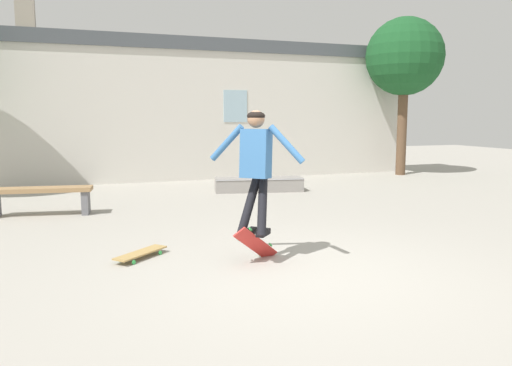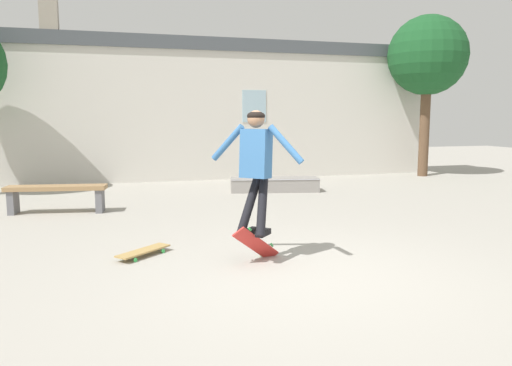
# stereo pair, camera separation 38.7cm
# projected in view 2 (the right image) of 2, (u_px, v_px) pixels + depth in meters

# --- Properties ---
(ground_plane) EXTENTS (40.00, 40.00, 0.00)m
(ground_plane) POSITION_uv_depth(u_px,v_px,m) (300.00, 274.00, 5.74)
(ground_plane) COLOR #A39E93
(building_backdrop) EXTENTS (15.98, 0.52, 5.00)m
(building_backdrop) POSITION_uv_depth(u_px,v_px,m) (184.00, 107.00, 13.89)
(building_backdrop) COLOR beige
(building_backdrop) RESTS_ON ground_plane
(tree_right) EXTENTS (2.32, 2.32, 4.74)m
(tree_right) POSITION_uv_depth(u_px,v_px,m) (428.00, 57.00, 14.67)
(tree_right) COLOR brown
(tree_right) RESTS_ON ground_plane
(park_bench) EXTENTS (1.85, 0.67, 0.52)m
(park_bench) POSITION_uv_depth(u_px,v_px,m) (57.00, 193.00, 9.32)
(park_bench) COLOR #99754C
(park_bench) RESTS_ON ground_plane
(skate_ledge) EXTENTS (2.17, 0.99, 0.33)m
(skate_ledge) POSITION_uv_depth(u_px,v_px,m) (275.00, 185.00, 12.00)
(skate_ledge) COLOR gray
(skate_ledge) RESTS_ON ground_plane
(skater) EXTENTS (0.97, 0.90, 1.54)m
(skater) POSITION_uv_depth(u_px,v_px,m) (256.00, 161.00, 6.06)
(skater) COLOR teal
(skateboard_flipping) EXTENTS (0.70, 0.44, 0.58)m
(skateboard_flipping) POSITION_uv_depth(u_px,v_px,m) (256.00, 244.00, 6.24)
(skateboard_flipping) COLOR red
(skateboard_resting) EXTENTS (0.74, 0.68, 0.08)m
(skateboard_resting) POSITION_uv_depth(u_px,v_px,m) (143.00, 251.00, 6.48)
(skateboard_resting) COLOR #AD894C
(skateboard_resting) RESTS_ON ground_plane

